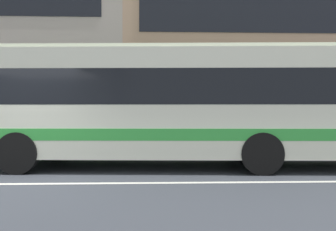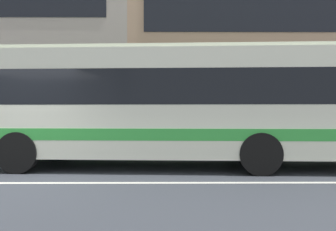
# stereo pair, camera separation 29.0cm
# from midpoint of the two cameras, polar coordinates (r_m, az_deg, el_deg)

# --- Properties ---
(ground_plane) EXTENTS (160.00, 160.00, 0.00)m
(ground_plane) POSITION_cam_midpoint_polar(r_m,az_deg,el_deg) (7.96, -26.44, -10.16)
(ground_plane) COLOR #383C44
(lane_centre_line) EXTENTS (60.00, 0.16, 0.01)m
(lane_centre_line) POSITION_cam_midpoint_polar(r_m,az_deg,el_deg) (7.96, -26.44, -10.13)
(lane_centre_line) COLOR silver
(lane_centre_line) RESTS_ON ground_plane
(hedge_row_far) EXTENTS (17.91, 1.10, 1.09)m
(hedge_row_far) POSITION_cam_midpoint_polar(r_m,az_deg,el_deg) (12.74, -12.55, -3.67)
(hedge_row_far) COLOR #356C2F
(hedge_row_far) RESTS_ON ground_plane
(apartment_block_right) EXTENTS (20.79, 8.32, 11.44)m
(apartment_block_right) POSITION_cam_midpoint_polar(r_m,az_deg,el_deg) (23.36, 19.96, 10.94)
(apartment_block_right) COLOR tan
(apartment_block_right) RESTS_ON ground_plane
(transit_bus) EXTENTS (12.18, 3.22, 3.13)m
(transit_bus) POSITION_cam_midpoint_polar(r_m,az_deg,el_deg) (9.34, 8.18, 2.10)
(transit_bus) COLOR silver
(transit_bus) RESTS_ON ground_plane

